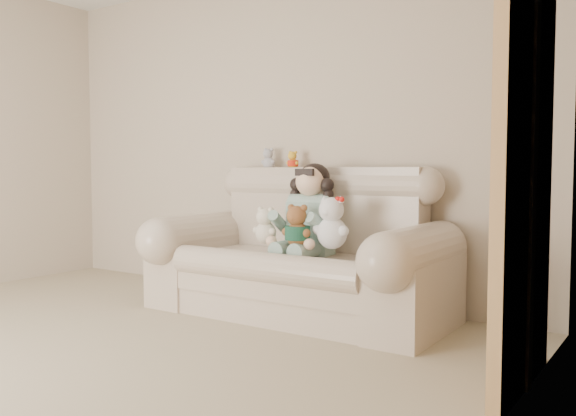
{
  "coord_description": "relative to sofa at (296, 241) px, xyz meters",
  "views": [
    {
      "loc": [
        2.85,
        -1.44,
        1.01
      ],
      "look_at": [
        0.59,
        1.9,
        0.75
      ],
      "focal_mm": 37.43,
      "sensor_mm": 36.0,
      "label": 1
    }
  ],
  "objects": [
    {
      "name": "yellow_mini_bear",
      "position": [
        -0.27,
        0.36,
        0.58
      ],
      "size": [
        0.11,
        0.09,
        0.17
      ],
      "primitive_type": null,
      "rotation": [
        0.0,
        0.0,
        0.04
      ],
      "color": "gold",
      "rests_on": "sofa"
    },
    {
      "name": "sofa",
      "position": [
        0.0,
        0.0,
        0.0
      ],
      "size": [
        2.1,
        0.95,
        1.03
      ],
      "primitive_type": null,
      "color": "#C2B09C",
      "rests_on": "floor"
    },
    {
      "name": "white_cat",
      "position": [
        0.34,
        -0.09,
        0.19
      ],
      "size": [
        0.28,
        0.23,
        0.4
      ],
      "primitive_type": null,
      "rotation": [
        0.0,
        0.0,
        0.14
      ],
      "color": "white",
      "rests_on": "sofa"
    },
    {
      "name": "wall_back",
      "position": [
        -0.59,
        0.5,
        0.78
      ],
      "size": [
        4.5,
        0.0,
        4.5
      ],
      "primitive_type": "plane",
      "rotation": [
        1.57,
        0.0,
        0.0
      ],
      "color": "#B8AB92",
      "rests_on": "ground"
    },
    {
      "name": "brown_teddy",
      "position": [
        0.12,
        -0.17,
        0.15
      ],
      "size": [
        0.25,
        0.22,
        0.33
      ],
      "primitive_type": null,
      "rotation": [
        0.0,
        0.0,
        -0.33
      ],
      "color": "brown",
      "rests_on": "sofa"
    },
    {
      "name": "seated_child",
      "position": [
        0.07,
        0.08,
        0.23
      ],
      "size": [
        0.43,
        0.5,
        0.65
      ],
      "primitive_type": null,
      "rotation": [
        0.0,
        0.0,
        0.08
      ],
      "color": "#2F725F",
      "rests_on": "sofa"
    },
    {
      "name": "cream_teddy",
      "position": [
        -0.18,
        -0.12,
        0.13
      ],
      "size": [
        0.22,
        0.19,
        0.3
      ],
      "primitive_type": null,
      "rotation": [
        0.0,
        0.0,
        0.29
      ],
      "color": "white",
      "rests_on": "sofa"
    },
    {
      "name": "door_panel",
      "position": [
        1.63,
        -0.6,
        0.54
      ],
      "size": [
        0.06,
        0.9,
        2.1
      ],
      "primitive_type": "cube",
      "color": "#9E7644",
      "rests_on": "floor"
    },
    {
      "name": "grey_mini_plush",
      "position": [
        -0.52,
        0.39,
        0.59
      ],
      "size": [
        0.13,
        0.1,
        0.2
      ],
      "primitive_type": null,
      "rotation": [
        0.0,
        0.0,
        0.04
      ],
      "color": "#B2B2B9",
      "rests_on": "sofa"
    },
    {
      "name": "wall_right",
      "position": [
        1.66,
        -2.0,
        0.78
      ],
      "size": [
        0.0,
        5.0,
        5.0
      ],
      "primitive_type": "plane",
      "rotation": [
        1.57,
        0.0,
        -1.57
      ],
      "color": "#B8AB92",
      "rests_on": "ground"
    }
  ]
}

